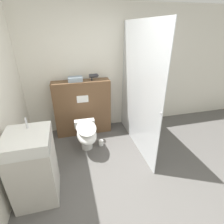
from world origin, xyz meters
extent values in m
plane|color=#565451|center=(0.00, 0.00, 0.00)|extent=(12.00, 12.00, 0.00)
cube|color=silver|center=(0.00, 2.22, 1.25)|extent=(8.00, 0.06, 2.50)
cube|color=brown|center=(-0.49, 1.99, 0.57)|extent=(1.12, 0.28, 1.13)
cube|color=white|center=(-0.49, 1.85, 0.82)|extent=(0.22, 0.01, 0.14)
cube|color=silver|center=(0.42, 1.33, 1.09)|extent=(0.01, 1.71, 2.18)
sphere|color=#B2B2B7|center=(0.42, 0.50, 1.05)|extent=(0.04, 0.04, 0.04)
cylinder|color=white|center=(-0.51, 1.40, 0.17)|extent=(0.21, 0.21, 0.34)
ellipsoid|color=white|center=(-0.51, 1.30, 0.36)|extent=(0.35, 0.58, 0.26)
ellipsoid|color=white|center=(-0.51, 1.30, 0.50)|extent=(0.34, 0.57, 0.02)
cube|color=white|center=(-0.51, 1.62, 0.41)|extent=(0.38, 0.12, 0.14)
cube|color=beige|center=(-1.26, 0.53, 0.41)|extent=(0.51, 0.55, 0.82)
cube|color=white|center=(-1.26, 0.53, 0.89)|extent=(0.52, 0.56, 0.15)
cylinder|color=silver|center=(-1.26, 0.69, 1.03)|extent=(0.02, 0.02, 0.14)
cylinder|color=#2D2D33|center=(-0.24, 1.98, 1.22)|extent=(0.16, 0.08, 0.08)
cone|color=#2D2D33|center=(-0.15, 1.98, 1.22)|extent=(0.03, 0.07, 0.07)
cylinder|color=#2D2D33|center=(-0.27, 1.98, 1.18)|extent=(0.03, 0.03, 0.08)
cube|color=#8C9EAD|center=(-0.59, 1.99, 1.18)|extent=(0.27, 0.18, 0.09)
cylinder|color=white|center=(-0.24, 1.41, 0.05)|extent=(0.09, 0.09, 0.11)
camera|label=1|loc=(-0.72, -1.32, 2.07)|focal=28.00mm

